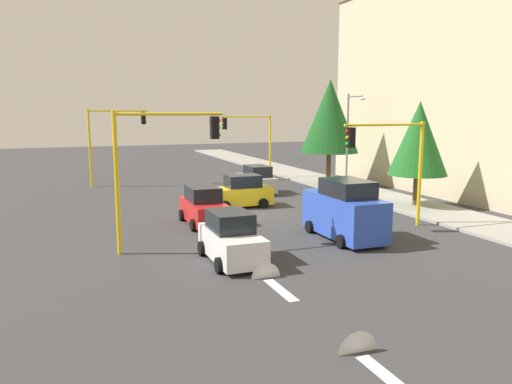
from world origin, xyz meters
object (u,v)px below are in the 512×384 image
object	(u,v)px
tree_roadside_mid	(330,116)
car_silver	(257,180)
car_white	(231,239)
car_yellow	(241,192)
car_red	(204,207)
street_lamp_curbside	(350,133)
traffic_signal_far_right	(113,132)
traffic_signal_near_left	(390,153)
tree_roadside_near	(419,139)
traffic_signal_far_left	(250,134)
delivery_van_blue	(344,211)
traffic_signal_near_right	(160,153)

from	to	relation	value
tree_roadside_mid	car_silver	bearing A→B (deg)	-79.14
tree_roadside_mid	car_silver	xyz separation A→B (m)	(1.25, -6.54, -4.51)
car_white	car_yellow	bearing A→B (deg)	158.98
car_red	car_silver	world-z (taller)	same
street_lamp_curbside	car_white	bearing A→B (deg)	-46.09
car_white	car_silver	world-z (taller)	same
traffic_signal_far_right	traffic_signal_near_left	size ratio (longest dim) A/B	1.12
traffic_signal_far_right	car_yellow	xyz separation A→B (m)	(12.00, 6.32, -3.33)
traffic_signal_near_left	car_red	xyz separation A→B (m)	(-4.17, -8.41, -2.89)
car_red	car_yellow	bearing A→B (deg)	138.83
car_yellow	car_white	xyz separation A→B (m)	(10.62, -4.08, 0.00)
car_red	tree_roadside_near	bearing A→B (deg)	89.27
tree_roadside_near	car_red	world-z (taller)	tree_roadside_near
traffic_signal_far_left	tree_roadside_mid	world-z (taller)	tree_roadside_mid
traffic_signal_far_right	delivery_van_blue	distance (m)	22.79
traffic_signal_near_left	car_white	size ratio (longest dim) A/B	1.35
street_lamp_curbside	car_yellow	xyz separation A→B (m)	(1.61, -8.62, -3.45)
delivery_van_blue	car_silver	distance (m)	13.83
street_lamp_curbside	tree_roadside_near	size ratio (longest dim) A/B	1.09
car_red	car_silver	xyz separation A→B (m)	(-8.58, 6.24, -0.00)
delivery_van_blue	car_red	bearing A→B (deg)	-134.66
delivery_van_blue	car_white	distance (m)	6.22
traffic_signal_near_left	traffic_signal_far_right	bearing A→B (deg)	-150.35
car_yellow	car_red	bearing A→B (deg)	-41.17
car_yellow	traffic_signal_far_left	bearing A→B (deg)	157.01
car_red	street_lamp_curbside	bearing A→B (deg)	114.44
traffic_signal_near_left	car_yellow	distance (m)	9.90
traffic_signal_far_left	car_white	size ratio (longest dim) A/B	1.39
traffic_signal_near_left	street_lamp_curbside	bearing A→B (deg)	159.69
delivery_van_blue	car_red	world-z (taller)	delivery_van_blue
traffic_signal_far_left	tree_roadside_mid	distance (m)	7.55
street_lamp_curbside	car_red	world-z (taller)	street_lamp_curbside
tree_roadside_mid	car_red	size ratio (longest dim) A/B	2.00
traffic_signal_near_left	car_white	bearing A→B (deg)	-74.03
traffic_signal_far_left	street_lamp_curbside	world-z (taller)	street_lamp_curbside
street_lamp_curbside	traffic_signal_near_right	bearing A→B (deg)	-57.23
traffic_signal_near_left	tree_roadside_mid	size ratio (longest dim) A/B	0.65
traffic_signal_near_right	traffic_signal_near_left	distance (m)	11.38
car_white	traffic_signal_far_left	bearing A→B (deg)	157.93
street_lamp_curbside	tree_roadside_mid	xyz separation A→B (m)	(-4.39, 0.80, 1.06)
car_yellow	car_red	distance (m)	5.09
car_yellow	tree_roadside_mid	bearing A→B (deg)	122.49
traffic_signal_near_left	delivery_van_blue	distance (m)	4.15
car_red	traffic_signal_near_left	bearing A→B (deg)	63.64
car_silver	delivery_van_blue	bearing A→B (deg)	-3.98
street_lamp_curbside	car_yellow	bearing A→B (deg)	-79.42
car_red	traffic_signal_near_right	bearing A→B (deg)	-35.32
traffic_signal_far_left	traffic_signal_far_right	bearing A→B (deg)	-90.00
traffic_signal_near_right	traffic_signal_far_left	size ratio (longest dim) A/B	1.07
tree_roadside_near	car_yellow	world-z (taller)	tree_roadside_near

